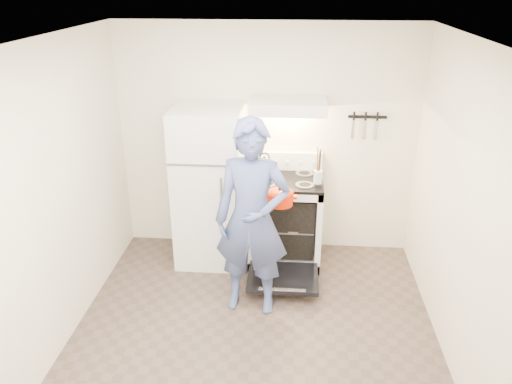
# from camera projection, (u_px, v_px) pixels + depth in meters

# --- Properties ---
(floor) EXTENTS (3.60, 3.60, 0.00)m
(floor) POSITION_uv_depth(u_px,v_px,m) (252.00, 346.00, 4.25)
(floor) COLOR #4D3E37
(floor) RESTS_ON ground
(back_wall) EXTENTS (3.20, 0.02, 2.50)m
(back_wall) POSITION_uv_depth(u_px,v_px,m) (267.00, 141.00, 5.39)
(back_wall) COLOR beige
(back_wall) RESTS_ON ground
(refrigerator) EXTENTS (0.70, 0.70, 1.70)m
(refrigerator) POSITION_uv_depth(u_px,v_px,m) (210.00, 186.00, 5.28)
(refrigerator) COLOR white
(refrigerator) RESTS_ON floor
(stove_body) EXTENTS (0.76, 0.65, 0.92)m
(stove_body) POSITION_uv_depth(u_px,v_px,m) (285.00, 221.00, 5.40)
(stove_body) COLOR white
(stove_body) RESTS_ON floor
(cooktop) EXTENTS (0.76, 0.65, 0.03)m
(cooktop) POSITION_uv_depth(u_px,v_px,m) (286.00, 180.00, 5.21)
(cooktop) COLOR black
(cooktop) RESTS_ON stove_body
(backsplash) EXTENTS (0.76, 0.07, 0.20)m
(backsplash) POSITION_uv_depth(u_px,v_px,m) (287.00, 161.00, 5.42)
(backsplash) COLOR white
(backsplash) RESTS_ON cooktop
(oven_door) EXTENTS (0.70, 0.54, 0.04)m
(oven_door) POSITION_uv_depth(u_px,v_px,m) (283.00, 278.00, 4.99)
(oven_door) COLOR black
(oven_door) RESTS_ON floor
(oven_rack) EXTENTS (0.60, 0.52, 0.01)m
(oven_rack) POSITION_uv_depth(u_px,v_px,m) (285.00, 223.00, 5.40)
(oven_rack) COLOR slate
(oven_rack) RESTS_ON stove_body
(range_hood) EXTENTS (0.76, 0.50, 0.12)m
(range_hood) POSITION_uv_depth(u_px,v_px,m) (288.00, 106.00, 4.96)
(range_hood) COLOR white
(range_hood) RESTS_ON back_wall
(knife_strip) EXTENTS (0.40, 0.02, 0.03)m
(knife_strip) POSITION_uv_depth(u_px,v_px,m) (367.00, 117.00, 5.18)
(knife_strip) COLOR black
(knife_strip) RESTS_ON back_wall
(pizza_stone) EXTENTS (0.35, 0.35, 0.02)m
(pizza_stone) POSITION_uv_depth(u_px,v_px,m) (293.00, 225.00, 5.32)
(pizza_stone) COLOR #7E634A
(pizza_stone) RESTS_ON oven_rack
(tea_kettle) EXTENTS (0.20, 0.17, 0.25)m
(tea_kettle) POSITION_uv_depth(u_px,v_px,m) (264.00, 164.00, 5.26)
(tea_kettle) COLOR silver
(tea_kettle) RESTS_ON cooktop
(utensil_jar) EXTENTS (0.10, 0.10, 0.13)m
(utensil_jar) POSITION_uv_depth(u_px,v_px,m) (318.00, 177.00, 5.00)
(utensil_jar) COLOR silver
(utensil_jar) RESTS_ON cooktop
(person) EXTENTS (0.70, 0.48, 1.83)m
(person) POSITION_uv_depth(u_px,v_px,m) (252.00, 220.00, 4.42)
(person) COLOR #354C77
(person) RESTS_ON floor
(dutch_oven) EXTENTS (0.32, 0.25, 0.22)m
(dutch_oven) POSITION_uv_depth(u_px,v_px,m) (280.00, 198.00, 4.68)
(dutch_oven) COLOR red
(dutch_oven) RESTS_ON person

